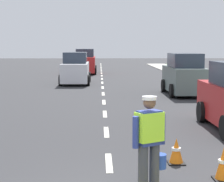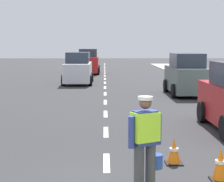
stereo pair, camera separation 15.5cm
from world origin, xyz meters
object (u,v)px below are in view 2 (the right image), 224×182
object	(u,v)px
car_parked_far	(186,76)
car_oncoming_second	(78,69)
road_worker	(146,138)
traffic_cone_near	(220,164)
traffic_cone_far	(174,151)
car_oncoming_third	(88,62)

from	to	relation	value
car_parked_far	car_oncoming_second	distance (m)	8.39
road_worker	car_oncoming_second	world-z (taller)	car_oncoming_second
traffic_cone_near	traffic_cone_far	bearing A→B (deg)	123.08
car_oncoming_second	car_oncoming_third	size ratio (longest dim) A/B	0.98
traffic_cone_far	car_oncoming_second	distance (m)	17.92
car_oncoming_third	traffic_cone_near	bearing A→B (deg)	-82.61
road_worker	car_parked_far	xyz separation A→B (m)	(3.47, 13.16, 0.05)
traffic_cone_far	traffic_cone_near	bearing A→B (deg)	-56.92
road_worker	car_oncoming_second	bearing A→B (deg)	97.29
car_parked_far	car_oncoming_second	size ratio (longest dim) A/B	0.92
car_oncoming_second	traffic_cone_near	bearing A→B (deg)	-78.19
road_worker	traffic_cone_near	xyz separation A→B (m)	(1.46, 0.44, -0.62)
traffic_cone_near	car_parked_far	bearing A→B (deg)	81.00
car_oncoming_second	car_oncoming_third	world-z (taller)	car_oncoming_third
road_worker	traffic_cone_far	world-z (taller)	road_worker
traffic_cone_near	road_worker	bearing A→B (deg)	-163.26
traffic_cone_far	car_oncoming_second	world-z (taller)	car_oncoming_second
car_oncoming_second	traffic_cone_far	bearing A→B (deg)	-79.65
traffic_cone_near	car_oncoming_second	world-z (taller)	car_oncoming_second
traffic_cone_far	car_oncoming_third	bearing A→B (deg)	96.22
traffic_cone_far	car_parked_far	size ratio (longest dim) A/B	0.14
traffic_cone_near	car_oncoming_third	size ratio (longest dim) A/B	0.14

